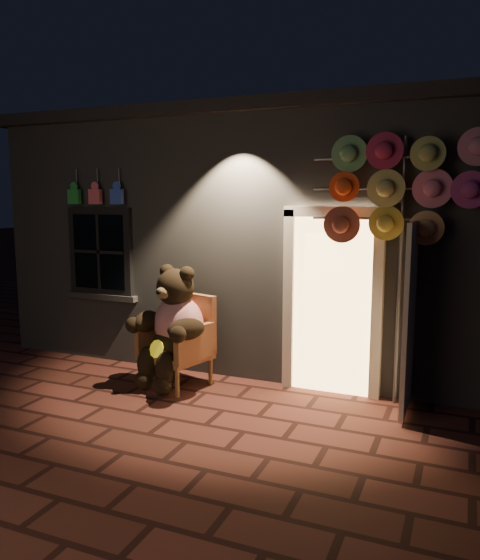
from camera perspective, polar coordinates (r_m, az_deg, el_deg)
The scene contains 5 objects.
ground at distance 5.93m, azimuth -7.35°, elevation -14.17°, with size 60.00×60.00×0.00m, color #572821.
shop_building at distance 9.15m, azimuth 5.12°, elevation 5.11°, with size 7.30×5.95×3.51m.
wicker_armchair at distance 6.80m, azimuth -6.21°, elevation -6.25°, with size 0.90×0.86×1.11m.
teddy_bear at distance 6.64m, azimuth -7.01°, elevation -4.86°, with size 1.03×0.93×1.47m.
hat_rack at distance 6.03m, azimuth 16.43°, elevation 9.25°, with size 1.86×0.22×2.95m.
Camera 1 is at (2.78, -4.71, 2.28)m, focal length 35.00 mm.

